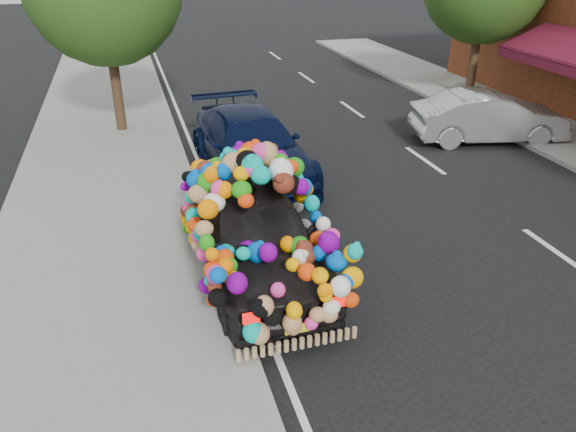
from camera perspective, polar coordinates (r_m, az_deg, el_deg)
name	(u,v)px	position (r m, az deg, el deg)	size (l,w,h in m)	color
ground	(376,286)	(9.36, 8.88, -6.99)	(100.00, 100.00, 0.00)	black
sidewalk	(101,328)	(8.68, -18.45, -10.72)	(4.00, 60.00, 0.12)	gray
kerb	(234,306)	(8.72, -5.49, -9.04)	(0.15, 60.00, 0.13)	gray
lane_markings	(560,255)	(11.22, 25.92, -3.54)	(6.00, 50.00, 0.01)	silver
plush_art_car	(253,213)	(9.07, -3.53, 0.30)	(2.28, 4.74, 2.18)	black
navy_sedan	(251,145)	(13.34, -3.82, 7.19)	(2.06, 5.07, 1.47)	black
silver_hatchback	(489,117)	(16.64, 19.72, 9.43)	(1.45, 4.16, 1.37)	#A7AAAE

